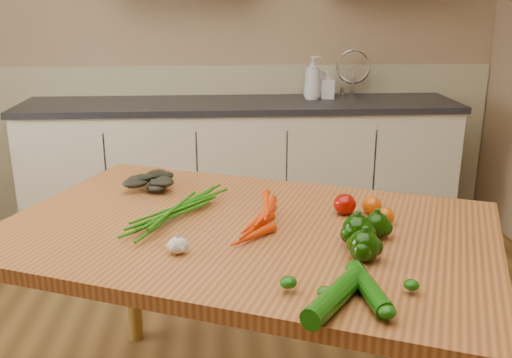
{
  "coord_description": "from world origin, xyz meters",
  "views": [
    {
      "loc": [
        0.07,
        -1.52,
        1.54
      ],
      "look_at": [
        0.2,
        0.44,
        0.92
      ],
      "focal_mm": 40.0,
      "sensor_mm": 36.0,
      "label": 1
    }
  ],
  "objects_px": {
    "soap_bottle_a": "(312,78)",
    "garlic_bulb": "(178,245)",
    "pepper_c": "(364,246)",
    "pepper_a": "(357,230)",
    "leafy_greens": "(156,175)",
    "tomato_c": "(385,216)",
    "pepper_b": "(377,225)",
    "tomato_a": "(345,204)",
    "soap_bottle_c": "(322,84)",
    "tomato_b": "(372,205)",
    "zucchini_b": "(335,296)",
    "carrot_bunch": "(234,213)",
    "zucchini_a": "(369,288)",
    "soap_bottle_b": "(328,84)",
    "table": "(246,252)"
  },
  "relations": [
    {
      "from": "carrot_bunch",
      "to": "tomato_c",
      "type": "xyz_separation_m",
      "value": [
        0.49,
        -0.03,
        -0.01
      ]
    },
    {
      "from": "soap_bottle_b",
      "to": "zucchini_b",
      "type": "distance_m",
      "value": 2.64
    },
    {
      "from": "pepper_c",
      "to": "pepper_a",
      "type": "bearing_deg",
      "value": 87.21
    },
    {
      "from": "soap_bottle_b",
      "to": "tomato_a",
      "type": "relative_size",
      "value": 2.44
    },
    {
      "from": "soap_bottle_b",
      "to": "leafy_greens",
      "type": "xyz_separation_m",
      "value": [
        -0.97,
        -1.68,
        -0.1
      ]
    },
    {
      "from": "soap_bottle_c",
      "to": "leafy_greens",
      "type": "distance_m",
      "value": 1.96
    },
    {
      "from": "garlic_bulb",
      "to": "tomato_c",
      "type": "relative_size",
      "value": 0.93
    },
    {
      "from": "table",
      "to": "soap_bottle_c",
      "type": "height_order",
      "value": "soap_bottle_c"
    },
    {
      "from": "garlic_bulb",
      "to": "pepper_b",
      "type": "relative_size",
      "value": 0.73
    },
    {
      "from": "soap_bottle_a",
      "to": "tomato_c",
      "type": "relative_size",
      "value": 4.64
    },
    {
      "from": "tomato_a",
      "to": "soap_bottle_a",
      "type": "bearing_deg",
      "value": 84.31
    },
    {
      "from": "leafy_greens",
      "to": "tomato_c",
      "type": "bearing_deg",
      "value": -28.02
    },
    {
      "from": "pepper_a",
      "to": "tomato_c",
      "type": "xyz_separation_m",
      "value": [
        0.13,
        0.15,
        -0.02
      ]
    },
    {
      "from": "pepper_c",
      "to": "zucchini_a",
      "type": "bearing_deg",
      "value": -100.64
    },
    {
      "from": "soap_bottle_a",
      "to": "garlic_bulb",
      "type": "xyz_separation_m",
      "value": [
        -0.74,
        -2.25,
        -0.18
      ]
    },
    {
      "from": "soap_bottle_a",
      "to": "tomato_c",
      "type": "height_order",
      "value": "soap_bottle_a"
    },
    {
      "from": "leafy_greens",
      "to": "tomato_b",
      "type": "height_order",
      "value": "leafy_greens"
    },
    {
      "from": "garlic_bulb",
      "to": "tomato_b",
      "type": "relative_size",
      "value": 0.88
    },
    {
      "from": "soap_bottle_a",
      "to": "zucchini_a",
      "type": "bearing_deg",
      "value": -175.47
    },
    {
      "from": "pepper_b",
      "to": "tomato_a",
      "type": "bearing_deg",
      "value": 105.59
    },
    {
      "from": "carrot_bunch",
      "to": "zucchini_a",
      "type": "bearing_deg",
      "value": -34.73
    },
    {
      "from": "pepper_a",
      "to": "pepper_b",
      "type": "bearing_deg",
      "value": 35.33
    },
    {
      "from": "leafy_greens",
      "to": "pepper_c",
      "type": "height_order",
      "value": "leafy_greens"
    },
    {
      "from": "zucchini_a",
      "to": "zucchini_b",
      "type": "distance_m",
      "value": 0.1
    },
    {
      "from": "soap_bottle_b",
      "to": "tomato_b",
      "type": "height_order",
      "value": "soap_bottle_b"
    },
    {
      "from": "soap_bottle_c",
      "to": "zucchini_b",
      "type": "bearing_deg",
      "value": 119.01
    },
    {
      "from": "zucchini_a",
      "to": "carrot_bunch",
      "type": "bearing_deg",
      "value": 122.68
    },
    {
      "from": "pepper_b",
      "to": "pepper_c",
      "type": "xyz_separation_m",
      "value": [
        -0.08,
        -0.16,
        0.0
      ]
    },
    {
      "from": "tomato_b",
      "to": "tomato_c",
      "type": "bearing_deg",
      "value": -79.76
    },
    {
      "from": "pepper_b",
      "to": "zucchini_b",
      "type": "xyz_separation_m",
      "value": [
        -0.21,
        -0.4,
        -0.01
      ]
    },
    {
      "from": "carrot_bunch",
      "to": "pepper_b",
      "type": "relative_size",
      "value": 3.68
    },
    {
      "from": "tomato_a",
      "to": "zucchini_a",
      "type": "xyz_separation_m",
      "value": [
        -0.06,
        -0.57,
        -0.01
      ]
    },
    {
      "from": "pepper_b",
      "to": "tomato_c",
      "type": "height_order",
      "value": "pepper_b"
    },
    {
      "from": "pepper_c",
      "to": "pepper_b",
      "type": "bearing_deg",
      "value": 63.6
    },
    {
      "from": "garlic_bulb",
      "to": "zucchini_b",
      "type": "height_order",
      "value": "zucchini_b"
    },
    {
      "from": "garlic_bulb",
      "to": "pepper_c",
      "type": "xyz_separation_m",
      "value": [
        0.52,
        -0.08,
        0.02
      ]
    },
    {
      "from": "soap_bottle_b",
      "to": "tomato_c",
      "type": "xyz_separation_m",
      "value": [
        -0.19,
        -2.09,
        -0.13
      ]
    },
    {
      "from": "garlic_bulb",
      "to": "tomato_a",
      "type": "bearing_deg",
      "value": 27.1
    },
    {
      "from": "tomato_a",
      "to": "tomato_b",
      "type": "xyz_separation_m",
      "value": [
        0.09,
        -0.0,
        -0.01
      ]
    },
    {
      "from": "table",
      "to": "soap_bottle_b",
      "type": "bearing_deg",
      "value": 95.29
    },
    {
      "from": "soap_bottle_c",
      "to": "tomato_c",
      "type": "height_order",
      "value": "soap_bottle_c"
    },
    {
      "from": "garlic_bulb",
      "to": "zucchini_a",
      "type": "relative_size",
      "value": 0.26
    },
    {
      "from": "table",
      "to": "pepper_c",
      "type": "bearing_deg",
      "value": -18.04
    },
    {
      "from": "zucchini_a",
      "to": "zucchini_b",
      "type": "xyz_separation_m",
      "value": [
        -0.09,
        -0.04,
        0.0
      ]
    },
    {
      "from": "tomato_a",
      "to": "zucchini_b",
      "type": "relative_size",
      "value": 0.3
    },
    {
      "from": "soap_bottle_c",
      "to": "tomato_b",
      "type": "distance_m",
      "value": 2.04
    },
    {
      "from": "zucchini_a",
      "to": "pepper_a",
      "type": "bearing_deg",
      "value": 82.02
    },
    {
      "from": "pepper_c",
      "to": "zucchini_a",
      "type": "xyz_separation_m",
      "value": [
        -0.04,
        -0.21,
        -0.02
      ]
    },
    {
      "from": "soap_bottle_b",
      "to": "pepper_b",
      "type": "bearing_deg",
      "value": -1.03
    },
    {
      "from": "leafy_greens",
      "to": "tomato_b",
      "type": "distance_m",
      "value": 0.82
    }
  ]
}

